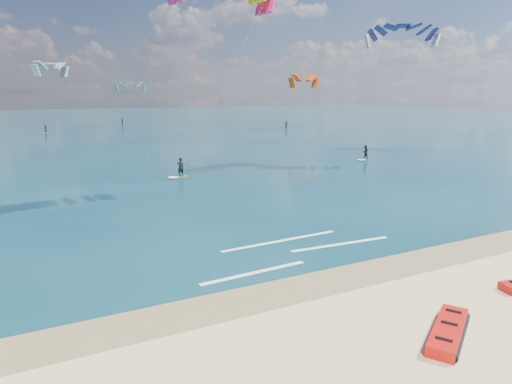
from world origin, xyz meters
TOP-DOWN VIEW (x-y plane):
  - ground at (0.00, 40.00)m, footprint 320.00×320.00m
  - wet_sand_strip at (0.00, 3.00)m, footprint 320.00×2.40m
  - sea at (0.00, 104.00)m, footprint 320.00×200.00m
  - packed_kite_left at (2.03, -2.21)m, footprint 3.43×2.76m
  - kitesurfer_main at (3.84, 23.83)m, footprint 8.47×8.97m
  - kitesurfer_far at (25.85, 26.99)m, footprint 8.41×5.41m
  - shoreline_foam at (1.95, 6.62)m, footprint 10.76×3.59m
  - distant_kites at (-5.93, 80.02)m, footprint 91.47×37.82m

SIDE VIEW (x-z plane):
  - ground at x=0.00m, z-range 0.00..0.00m
  - packed_kite_left at x=2.03m, z-range -0.21..0.21m
  - wet_sand_strip at x=0.00m, z-range 0.00..0.01m
  - sea at x=0.00m, z-range 0.00..0.04m
  - shoreline_foam at x=1.95m, z-range 0.04..0.05m
  - distant_kites at x=-5.93m, z-range -1.08..12.08m
  - kitesurfer_far at x=25.85m, z-range 0.69..16.22m
  - kitesurfer_main at x=3.84m, z-range 0.21..17.33m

